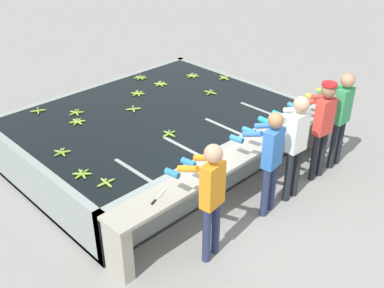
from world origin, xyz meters
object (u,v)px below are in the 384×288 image
object	(u,v)px
knife_0	(156,199)
worker_1	(270,155)
banana_bunch_floating_13	(193,76)
banana_bunch_floating_2	(210,92)
worker_4	(340,112)
banana_bunch_floating_12	(76,113)
banana_bunch_floating_1	(82,174)
banana_bunch_floating_10	(77,122)
worker_0	(210,192)
banana_bunch_floating_6	(106,183)
banana_bunch_floating_9	(138,93)
banana_bunch_floating_8	(38,111)
worker_2	(295,139)
banana_bunch_floating_7	(140,78)
banana_bunch_floating_4	(161,84)
worker_3	(322,121)
banana_bunch_floating_3	(169,134)
banana_bunch_floating_5	(62,152)
banana_bunch_floating_0	(133,109)
banana_bunch_floating_11	(224,78)

from	to	relation	value
knife_0	worker_1	bearing A→B (deg)	-15.80
banana_bunch_floating_13	banana_bunch_floating_2	bearing A→B (deg)	-113.69
worker_4	banana_bunch_floating_12	distance (m)	4.51
worker_1	banana_bunch_floating_1	distance (m)	2.63
banana_bunch_floating_10	worker_1	bearing A→B (deg)	-67.77
worker_4	worker_0	bearing A→B (deg)	-179.34
banana_bunch_floating_6	banana_bunch_floating_13	distance (m)	4.09
banana_bunch_floating_6	banana_bunch_floating_9	distance (m)	3.00
banana_bunch_floating_8	knife_0	distance (m)	3.43
worker_2	banana_bunch_floating_13	xyz separation A→B (m)	(1.07, 3.24, -0.19)
worker_2	banana_bunch_floating_7	size ratio (longest dim) A/B	6.18
banana_bunch_floating_4	banana_bunch_floating_12	bearing A→B (deg)	178.96
banana_bunch_floating_12	banana_bunch_floating_8	bearing A→B (deg)	129.24
worker_4	banana_bunch_floating_9	size ratio (longest dim) A/B	6.07
worker_1	banana_bunch_floating_12	size ratio (longest dim) A/B	5.97
worker_3	banana_bunch_floating_3	xyz separation A→B (m)	(-1.79, 1.65, -0.18)
worker_0	worker_2	xyz separation A→B (m)	(1.85, 0.02, 0.02)
banana_bunch_floating_3	banana_bunch_floating_9	world-z (taller)	same
worker_1	banana_bunch_floating_1	xyz separation A→B (m)	(-2.06, 1.63, -0.13)
worker_0	banana_bunch_floating_4	xyz separation A→B (m)	(2.14, 3.39, -0.17)
banana_bunch_floating_8	worker_1	bearing A→B (deg)	-68.89
worker_3	banana_bunch_floating_2	size ratio (longest dim) A/B	6.09
banana_bunch_floating_10	banana_bunch_floating_5	bearing A→B (deg)	-135.02
worker_3	banana_bunch_floating_8	bearing A→B (deg)	126.21
banana_bunch_floating_6	worker_2	bearing A→B (deg)	-26.55
banana_bunch_floating_0	banana_bunch_floating_3	distance (m)	1.15
banana_bunch_floating_2	banana_bunch_floating_11	world-z (taller)	same
worker_3	banana_bunch_floating_12	bearing A→B (deg)	125.71
banana_bunch_floating_12	banana_bunch_floating_7	bearing A→B (deg)	15.66
worker_4	banana_bunch_floating_1	size ratio (longest dim) A/B	6.11
worker_3	banana_bunch_floating_8	xyz separation A→B (m)	(-2.86, 3.90, -0.18)
banana_bunch_floating_11	worker_0	bearing A→B (deg)	-140.55
worker_1	banana_bunch_floating_4	distance (m)	3.44
banana_bunch_floating_8	banana_bunch_floating_10	distance (m)	0.89
banana_bunch_floating_5	banana_bunch_floating_10	bearing A→B (deg)	44.98
knife_0	banana_bunch_floating_3	bearing A→B (deg)	42.54
worker_4	worker_2	bearing A→B (deg)	-179.29
banana_bunch_floating_12	worker_4	bearing A→B (deg)	-48.74
banana_bunch_floating_12	banana_bunch_floating_13	bearing A→B (deg)	-3.47
banana_bunch_floating_9	banana_bunch_floating_12	distance (m)	1.30
worker_0	banana_bunch_floating_9	world-z (taller)	worker_0
banana_bunch_floating_11	banana_bunch_floating_7	bearing A→B (deg)	134.97
worker_3	banana_bunch_floating_13	size ratio (longest dim) A/B	6.06
banana_bunch_floating_1	banana_bunch_floating_13	xyz separation A→B (m)	(3.69, 1.58, 0.00)
banana_bunch_floating_12	worker_1	bearing A→B (deg)	-72.37
banana_bunch_floating_3	worker_4	bearing A→B (deg)	-35.45
worker_4	banana_bunch_floating_7	bearing A→B (deg)	105.94
banana_bunch_floating_11	knife_0	distance (m)	4.31
banana_bunch_floating_8	banana_bunch_floating_10	world-z (taller)	same
worker_1	worker_4	distance (m)	1.90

